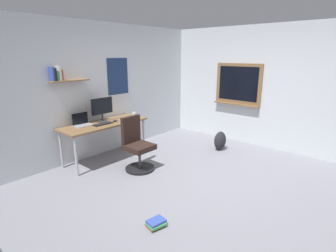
% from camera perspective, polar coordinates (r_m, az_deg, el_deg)
% --- Properties ---
extents(ground_plane, '(5.20, 5.20, 0.00)m').
position_cam_1_polar(ground_plane, '(4.29, 7.80, -12.61)').
color(ground_plane, gray).
rests_on(ground_plane, ground).
extents(wall_back, '(5.00, 0.30, 2.60)m').
position_cam_1_polar(wall_back, '(5.56, -13.40, 7.69)').
color(wall_back, silver).
rests_on(wall_back, ground).
extents(wall_right, '(0.22, 5.00, 2.60)m').
position_cam_1_polar(wall_right, '(6.06, 21.11, 7.67)').
color(wall_right, silver).
rests_on(wall_right, ground).
extents(desk, '(1.67, 0.62, 0.73)m').
position_cam_1_polar(desk, '(5.17, -13.55, -0.07)').
color(desk, olive).
rests_on(desk, ground).
extents(office_chair, '(0.52, 0.52, 0.95)m').
position_cam_1_polar(office_chair, '(4.71, -6.75, -4.57)').
color(office_chair, black).
rests_on(office_chair, ground).
extents(laptop, '(0.31, 0.21, 0.23)m').
position_cam_1_polar(laptop, '(5.07, -18.07, 0.71)').
color(laptop, '#ADAFB5').
rests_on(laptop, desk).
extents(monitor_primary, '(0.46, 0.17, 0.46)m').
position_cam_1_polar(monitor_primary, '(5.20, -14.05, 3.81)').
color(monitor_primary, '#38383D').
rests_on(monitor_primary, desk).
extents(keyboard, '(0.37, 0.13, 0.02)m').
position_cam_1_polar(keyboard, '(5.04, -13.86, 0.44)').
color(keyboard, black).
rests_on(keyboard, desk).
extents(computer_mouse, '(0.10, 0.06, 0.03)m').
position_cam_1_polar(computer_mouse, '(5.20, -11.35, 1.11)').
color(computer_mouse, '#262628').
rests_on(computer_mouse, desk).
extents(coffee_mug, '(0.08, 0.08, 0.09)m').
position_cam_1_polar(coffee_mug, '(5.56, -7.29, 2.52)').
color(coffee_mug, silver).
rests_on(coffee_mug, desk).
extents(backpack, '(0.32, 0.22, 0.41)m').
position_cam_1_polar(backpack, '(5.77, 11.19, -3.13)').
color(backpack, '#232328').
rests_on(backpack, ground).
extents(book_stack_on_floor, '(0.25, 0.22, 0.08)m').
position_cam_1_polar(book_stack_on_floor, '(3.37, -2.61, -20.28)').
color(book_stack_on_floor, '#C63833').
rests_on(book_stack_on_floor, ground).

